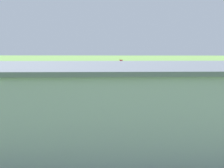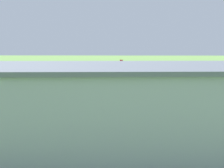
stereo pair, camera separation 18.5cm
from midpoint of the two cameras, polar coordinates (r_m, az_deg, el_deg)
ground_plane at (r=67.86m, az=1.08°, el=-1.20°), size 400.00×400.00×0.00m
hangar at (r=31.61m, az=-1.03°, el=-3.41°), size 37.57×17.02×7.00m
biplane at (r=60.30m, az=0.22°, el=1.98°), size 9.44×7.66×3.55m
person_at_fence_line at (r=51.44m, az=16.86°, el=-2.91°), size 0.48×0.48×1.72m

